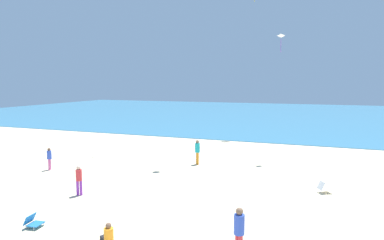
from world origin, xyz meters
The scene contains 10 objects.
ground_plane centered at (0.00, 10.00, 0.00)m, with size 120.00×120.00×0.00m, color beige.
ocean_water centered at (0.00, 52.92, 0.03)m, with size 120.00×60.00×0.05m, color teal.
beach_chair_far_left centered at (6.19, 9.41, 0.29)m, with size 0.81×0.73×0.61m.
beach_chair_near_camera centered at (-4.70, 0.87, 0.23)m, with size 0.67×0.64×0.51m.
person_0 centered at (-10.64, 8.09, 0.85)m, with size 0.39×0.39×1.47m.
person_1 centered at (-5.50, 4.66, 0.89)m, with size 0.39×0.39×1.54m.
person_3 centered at (-1.17, 0.86, 0.27)m, with size 0.66×0.53×0.73m.
person_4 centered at (-2.05, 12.92, 1.00)m, with size 0.48×0.48×1.72m.
person_5 centered at (3.52, 1.29, 1.01)m, with size 0.49×0.49×1.75m.
kite_white centered at (3.02, 16.89, 9.13)m, with size 0.44×0.35×1.37m.
Camera 1 is at (5.75, -9.01, 5.75)m, focal length 31.70 mm.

